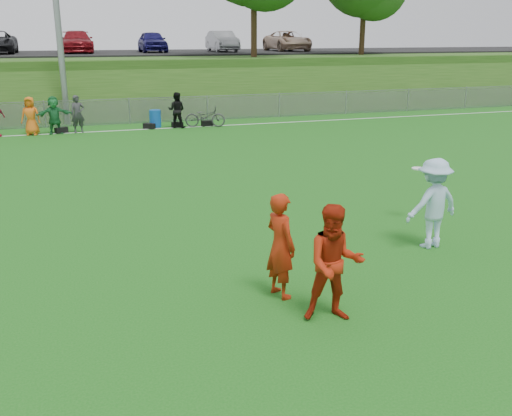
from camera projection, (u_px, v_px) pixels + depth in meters
name	position (u px, v px, depth m)	size (l,w,h in m)	color
ground	(245.00, 280.00, 10.53)	(120.00, 120.00, 0.00)	#155A13
sideline_far	(135.00, 130.00, 26.90)	(60.00, 0.10, 0.01)	white
fence	(129.00, 111.00, 28.53)	(58.00, 0.06, 1.30)	gray
berm	(111.00, 78.00, 38.29)	(120.00, 18.00, 3.00)	#214914
parking_lot	(107.00, 53.00, 39.65)	(120.00, 12.00, 0.10)	black
car_row	(90.00, 42.00, 38.17)	(32.04, 5.18, 1.44)	silver
spectator_row	(71.00, 114.00, 25.83)	(9.12, 0.93, 1.69)	#BB0D38
gear_bags	(150.00, 126.00, 27.18)	(7.41, 0.58, 0.26)	black
player_red_left	(281.00, 246.00, 9.66)	(0.67, 0.44, 1.84)	#A1220B
player_red_center	(335.00, 264.00, 8.83)	(0.92, 0.72, 1.90)	#A5210B
player_blue	(433.00, 203.00, 11.92)	(1.24, 0.71, 1.92)	#A7CAE8
frisbee	(418.00, 169.00, 13.62)	(0.31, 0.31, 0.03)	white
recycling_bin	(155.00, 119.00, 27.56)	(0.55, 0.55, 0.83)	#0F4CA7
bicycle	(205.00, 117.00, 27.61)	(0.67, 1.92, 1.01)	#313033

